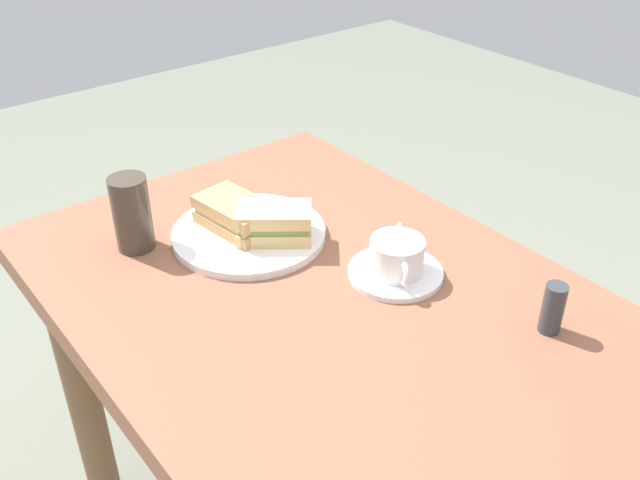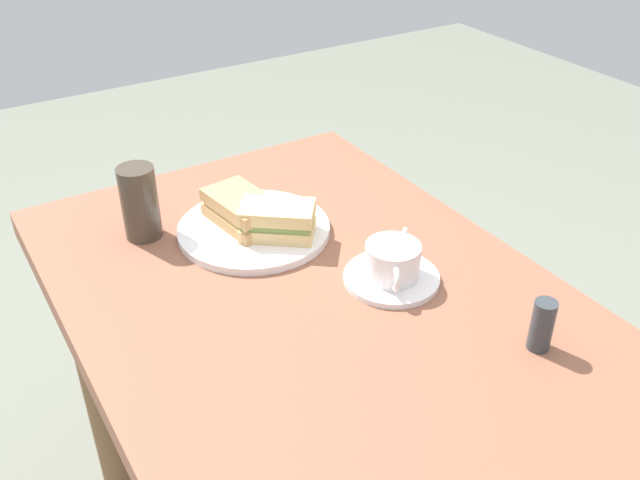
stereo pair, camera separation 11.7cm
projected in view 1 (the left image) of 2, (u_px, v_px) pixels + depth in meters
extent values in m
cube|color=brown|center=(323.00, 305.00, 1.11)|extent=(1.02, 0.71, 0.05)
cylinder|color=brown|center=(82.00, 393.00, 1.45)|extent=(0.07, 0.07, 0.67)
cylinder|color=brown|center=(302.00, 291.00, 1.74)|extent=(0.07, 0.07, 0.67)
cylinder|color=white|center=(251.00, 233.00, 1.24)|extent=(0.27, 0.27, 0.01)
cube|color=tan|center=(236.00, 222.00, 1.24)|extent=(0.15, 0.10, 0.02)
cube|color=#D6BF7E|center=(236.00, 214.00, 1.23)|extent=(0.14, 0.09, 0.01)
cube|color=tan|center=(235.00, 207.00, 1.22)|extent=(0.15, 0.10, 0.02)
cube|color=#E1BD7B|center=(275.00, 232.00, 1.21)|extent=(0.14, 0.14, 0.02)
cube|color=olive|center=(274.00, 223.00, 1.20)|extent=(0.12, 0.13, 0.01)
cube|color=#DABD79|center=(274.00, 214.00, 1.19)|extent=(0.14, 0.14, 0.02)
cylinder|color=white|center=(395.00, 273.00, 1.14)|extent=(0.15, 0.15, 0.01)
cylinder|color=white|center=(397.00, 256.00, 1.12)|extent=(0.09, 0.09, 0.06)
cylinder|color=#B27953|center=(398.00, 243.00, 1.11)|extent=(0.08, 0.08, 0.01)
torus|color=white|center=(404.00, 273.00, 1.08)|extent=(0.04, 0.03, 0.04)
cube|color=silver|center=(398.00, 234.00, 1.22)|extent=(0.06, 0.06, 0.00)
ellipsoid|color=silver|center=(397.00, 248.00, 1.18)|extent=(0.03, 0.03, 0.01)
cylinder|color=#33383D|center=(553.00, 308.00, 1.00)|extent=(0.03, 0.03, 0.08)
cylinder|color=#42392D|center=(132.00, 213.00, 1.18)|extent=(0.06, 0.06, 0.13)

